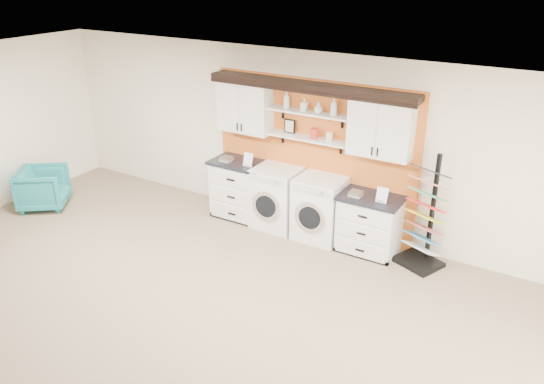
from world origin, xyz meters
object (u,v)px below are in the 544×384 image
Objects in this scene: dryer at (320,208)px; armchair at (43,188)px; base_cabinet_right at (369,224)px; washer at (277,198)px; sample_rack at (423,231)px; base_cabinet_left at (242,189)px.

dryer is 4.87m from armchair.
dryer is at bearing -179.76° from base_cabinet_right.
washer reaches higher than armchair.
base_cabinet_right reaches higher than armchair.
base_cabinet_right is 5.65m from armchair.
washer is at bearing -156.70° from sample_rack.
armchair is at bearing -164.88° from base_cabinet_right.
sample_rack is (1.59, 0.04, 0.03)m from dryer.
armchair is (-6.23, -1.51, -0.17)m from sample_rack.
armchair is (-3.87, -1.47, -0.14)m from washer.
washer is 1.28× the size of armchair.
sample_rack reaches higher than base_cabinet_left.
armchair is at bearing -159.22° from washer.
base_cabinet_left is 2.26m from base_cabinet_right.
base_cabinet_right is 0.91× the size of dryer.
base_cabinet_right is 0.82m from dryer.
base_cabinet_left reaches higher than base_cabinet_right.
base_cabinet_left is at bearing -156.96° from sample_rack.
base_cabinet_right is 0.55× the size of sample_rack.
sample_rack is at bearing 1.31° from dryer.
dryer is at bearing -109.40° from armchair.
base_cabinet_right is at bearing -155.16° from sample_rack.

